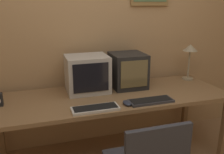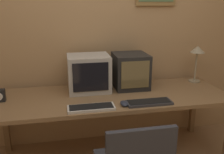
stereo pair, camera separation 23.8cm
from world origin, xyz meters
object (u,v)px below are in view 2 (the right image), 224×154
monitor_right (130,71)px  mouse_near_keyboard (124,103)px  monitor_left (89,73)px  desk_lamp (197,54)px  keyboard_side (149,102)px  keyboard_main (91,108)px

monitor_right → mouse_near_keyboard: (-0.18, -0.47, -0.16)m
monitor_left → mouse_near_keyboard: size_ratio=3.51×
mouse_near_keyboard → monitor_right: bearing=68.6°
monitor_right → desk_lamp: desk_lamp is taller
mouse_near_keyboard → desk_lamp: 1.12m
keyboard_side → desk_lamp: desk_lamp is taller
monitor_left → mouse_near_keyboard: monitor_left is taller
keyboard_main → keyboard_side: 0.52m
monitor_right → desk_lamp: 0.78m
monitor_left → monitor_right: bearing=2.0°
monitor_left → desk_lamp: bearing=2.4°
keyboard_side → desk_lamp: bearing=35.3°
monitor_left → desk_lamp: desk_lamp is taller
monitor_right → keyboard_side: (0.04, -0.48, -0.17)m
mouse_near_keyboard → monitor_left: bearing=119.3°
keyboard_side → desk_lamp: 0.94m
keyboard_side → keyboard_main: bearing=-178.5°
mouse_near_keyboard → desk_lamp: desk_lamp is taller
desk_lamp → keyboard_side: bearing=-144.7°
mouse_near_keyboard → keyboard_side: bearing=-1.5°
keyboard_main → desk_lamp: desk_lamp is taller
monitor_right → mouse_near_keyboard: size_ratio=3.09×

